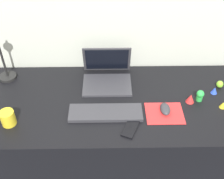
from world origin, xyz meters
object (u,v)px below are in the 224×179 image
object	(u,v)px
toy_figurine_yellow	(223,105)
toy_figurine_red	(190,98)
toy_figurine_blue	(214,90)
laptop	(107,73)
mouse	(165,109)
cell_phone	(130,129)
desk_lamp	(0,59)
keyboard	(106,113)
toy_figurine_green	(200,95)
coffee_mug	(8,118)
toy_figurine_lime	(220,84)

from	to	relation	value
toy_figurine_yellow	toy_figurine_red	world-z (taller)	toy_figurine_red
toy_figurine_red	toy_figurine_blue	xyz separation A→B (m)	(0.16, 0.08, -0.01)
laptop	mouse	world-z (taller)	laptop
laptop	cell_phone	bearing A→B (deg)	-73.63
desk_lamp	laptop	bearing A→B (deg)	0.10
keyboard	toy_figurine_green	distance (m)	0.56
cell_phone	toy_figurine_green	world-z (taller)	toy_figurine_green
laptop	coffee_mug	xyz separation A→B (m)	(-0.53, -0.37, -0.01)
coffee_mug	toy_figurine_green	distance (m)	1.08
toy_figurine_lime	toy_figurine_blue	world-z (taller)	toy_figurine_lime
mouse	toy_figurine_lime	bearing A→B (deg)	29.41
toy_figurine_yellow	toy_figurine_lime	xyz separation A→B (m)	(0.04, 0.18, 0.00)
keyboard	desk_lamp	size ratio (longest dim) A/B	1.10
keyboard	mouse	xyz separation A→B (m)	(0.33, 0.01, 0.01)
keyboard	cell_phone	size ratio (longest dim) A/B	3.20
mouse	toy_figurine_yellow	size ratio (longest dim) A/B	2.50
desk_lamp	toy_figurine_yellow	bearing A→B (deg)	-11.21
desk_lamp	coffee_mug	size ratio (longest dim) A/B	4.40
toy_figurine_yellow	cell_phone	bearing A→B (deg)	-163.67
toy_figurine_yellow	toy_figurine_red	bearing A→B (deg)	164.27
coffee_mug	toy_figurine_yellow	world-z (taller)	coffee_mug
toy_figurine_green	toy_figurine_red	size ratio (longest dim) A/B	1.31
coffee_mug	toy_figurine_red	bearing A→B (deg)	8.73
toy_figurine_blue	toy_figurine_green	bearing A→B (deg)	-151.34
toy_figurine_red	coffee_mug	bearing A→B (deg)	-171.27
coffee_mug	toy_figurine_lime	distance (m)	1.26
laptop	toy_figurine_red	xyz separation A→B (m)	(0.48, -0.21, -0.03)
laptop	toy_figurine_yellow	bearing A→B (deg)	-21.40
mouse	desk_lamp	bearing A→B (deg)	163.42
laptop	toy_figurine_lime	size ratio (longest dim) A/B	6.54
toy_figurine_yellow	laptop	bearing A→B (deg)	158.60
toy_figurine_lime	toy_figurine_blue	xyz separation A→B (m)	(-0.05, -0.05, -0.00)
laptop	keyboard	distance (m)	0.31
toy_figurine_green	cell_phone	bearing A→B (deg)	-151.83
desk_lamp	toy_figurine_yellow	xyz separation A→B (m)	(1.30, -0.26, -0.15)
toy_figurine_yellow	desk_lamp	bearing A→B (deg)	168.79
desk_lamp	toy_figurine_lime	distance (m)	1.35
mouse	cell_phone	size ratio (longest dim) A/B	0.75
desk_lamp	coffee_mug	world-z (taller)	desk_lamp
cell_phone	coffee_mug	bearing A→B (deg)	-160.99
cell_phone	toy_figurine_blue	size ratio (longest dim) A/B	2.97
toy_figurine_green	toy_figurine_lime	size ratio (longest dim) A/B	1.55
toy_figurine_blue	toy_figurine_red	bearing A→B (deg)	-155.23
mouse	cell_phone	xyz separation A→B (m)	(-0.20, -0.13, -0.02)
desk_lamp	toy_figurine_lime	bearing A→B (deg)	-3.36
desk_lamp	toy_figurine_yellow	distance (m)	1.33
keyboard	toy_figurine_lime	distance (m)	0.74
mouse	toy_figurine_lime	world-z (taller)	toy_figurine_lime
toy_figurine_yellow	toy_figurine_green	size ratio (longest dim) A/B	0.54
cell_phone	toy_figurine_red	size ratio (longest dim) A/B	2.34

